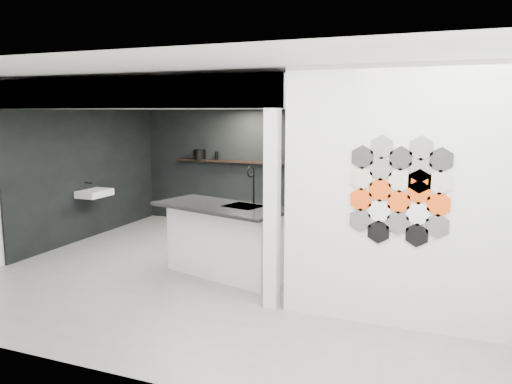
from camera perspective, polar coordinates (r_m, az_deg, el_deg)
The scene contains 17 objects.
floor at distance 7.31m, azimuth -1.62°, elevation -9.28°, with size 7.00×6.00×0.01m, color slate.
partition_panel at distance 5.47m, azimuth 15.84°, elevation -0.78°, with size 2.45×0.15×2.80m, color silver.
bay_clad_back at distance 10.24m, azimuth -1.74°, elevation 2.84°, with size 4.40×0.04×2.35m, color black.
bay_clad_left at distance 9.71m, azimuth -18.36°, elevation 2.02°, with size 0.04×4.00×2.35m, color black.
bulkhead at distance 8.41m, azimuth -7.24°, elevation 10.76°, with size 4.40×4.00×0.40m, color silver.
corner_column at distance 5.81m, azimuth 1.84°, elevation -2.09°, with size 0.16×0.16×2.35m, color silver.
fascia_beam at distance 6.79m, azimuth -15.23°, elevation 10.89°, with size 4.40×0.16×0.40m, color silver.
wall_basin at distance 9.46m, azimuth -17.97°, elevation -0.13°, with size 0.40×0.60×0.12m, color silver.
display_shelf at distance 10.09m, azimuth -1.46°, elevation 3.46°, with size 3.00×0.15×0.04m, color black.
kitchen_island at distance 7.10m, azimuth -3.53°, elevation -5.38°, with size 2.10×1.35×1.57m.
stockpot at distance 10.51m, azimuth -6.46°, elevation 4.30°, with size 0.25×0.25×0.20m, color black.
kettle at distance 9.70m, azimuth 4.63°, elevation 3.77°, with size 0.18×0.18×0.15m, color black.
glass_bowl at distance 9.64m, azimuth 5.95°, elevation 3.56°, with size 0.14×0.14×0.10m, color gray.
glass_vase at distance 9.63m, azimuth 5.95°, elevation 3.62°, with size 0.09×0.09×0.12m, color gray.
bottle_dark at distance 10.33m, azimuth -4.53°, elevation 4.16°, with size 0.06×0.06×0.17m, color black.
utensil_cup at distance 10.55m, azimuth -6.78°, elevation 4.05°, with size 0.08×0.08×0.11m, color black.
hex_tile_cluster at distance 5.36m, azimuth 16.15°, elevation 0.15°, with size 1.04×0.02×1.16m.
Camera 1 is at (2.76, -6.36, 2.32)m, focal length 35.00 mm.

